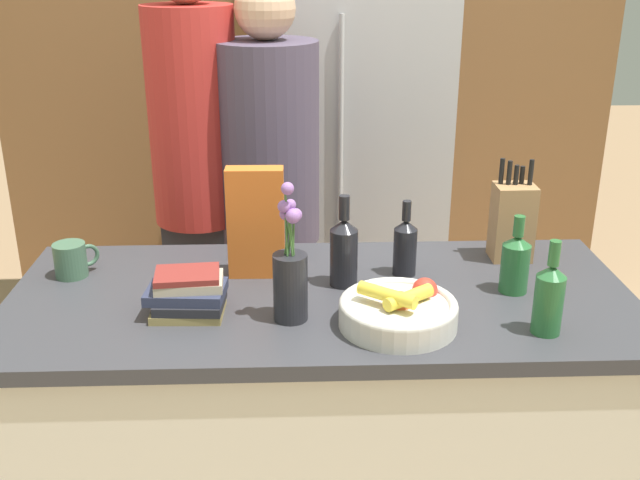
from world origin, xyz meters
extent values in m
cube|color=silver|center=(0.00, 0.00, 0.43)|extent=(1.62, 0.72, 0.87)
cube|color=#38383D|center=(0.00, 0.00, 0.89)|extent=(1.69, 0.75, 0.04)
cube|color=brown|center=(0.00, 1.73, 1.30)|extent=(2.89, 0.12, 2.60)
cube|color=#B7B7BC|center=(0.18, 1.37, 0.94)|extent=(0.80, 0.60, 1.88)
cylinder|color=#B7B7BC|center=(0.12, 1.05, 1.04)|extent=(0.02, 0.02, 1.04)
cylinder|color=silver|center=(0.18, -0.19, 0.94)|extent=(0.29, 0.29, 0.06)
torus|color=silver|center=(0.18, -0.19, 0.97)|extent=(0.29, 0.29, 0.02)
sphere|color=#C64C23|center=(0.18, -0.19, 0.96)|extent=(0.07, 0.07, 0.07)
sphere|color=red|center=(0.26, -0.12, 0.97)|extent=(0.07, 0.07, 0.07)
cylinder|color=yellow|center=(0.21, -0.19, 0.99)|extent=(0.13, 0.11, 0.03)
cylinder|color=yellow|center=(0.15, -0.20, 1.00)|extent=(0.14, 0.12, 0.03)
cube|color=#A87A4C|center=(0.57, 0.23, 1.02)|extent=(0.12, 0.10, 0.23)
cylinder|color=black|center=(0.53, 0.25, 1.17)|extent=(0.01, 0.01, 0.09)
cylinder|color=black|center=(0.55, 0.24, 1.17)|extent=(0.01, 0.01, 0.08)
cylinder|color=black|center=(0.57, 0.24, 1.16)|extent=(0.01, 0.01, 0.07)
cylinder|color=black|center=(0.60, 0.25, 1.16)|extent=(0.01, 0.01, 0.06)
cylinder|color=black|center=(0.62, 0.23, 1.17)|extent=(0.01, 0.01, 0.09)
cylinder|color=#232328|center=(-0.08, -0.14, 1.00)|extent=(0.09, 0.09, 0.17)
cylinder|color=#477538|center=(-0.07, -0.14, 1.13)|extent=(0.01, 0.02, 0.10)
sphere|color=#9966B2|center=(-0.07, -0.14, 1.19)|extent=(0.03, 0.03, 0.03)
cylinder|color=#477538|center=(-0.08, -0.13, 1.15)|extent=(0.02, 0.01, 0.13)
sphere|color=#9966B2|center=(-0.08, -0.13, 1.21)|extent=(0.03, 0.03, 0.03)
cylinder|color=#477538|center=(-0.09, -0.13, 1.13)|extent=(0.02, 0.01, 0.10)
sphere|color=#9966B2|center=(-0.09, -0.13, 1.18)|extent=(0.03, 0.03, 0.03)
cylinder|color=#477538|center=(-0.09, -0.14, 1.15)|extent=(0.01, 0.02, 0.13)
sphere|color=#9966B2|center=(-0.09, -0.14, 1.21)|extent=(0.03, 0.03, 0.03)
cylinder|color=#477538|center=(-0.08, -0.15, 1.17)|extent=(0.02, 0.01, 0.17)
sphere|color=#9966B2|center=(-0.09, -0.15, 1.26)|extent=(0.03, 0.03, 0.03)
cylinder|color=#477538|center=(-0.08, -0.15, 1.13)|extent=(0.01, 0.01, 0.10)
sphere|color=#9966B2|center=(-0.07, -0.15, 1.19)|extent=(0.04, 0.04, 0.04)
cube|color=orange|center=(-0.18, 0.13, 1.07)|extent=(0.16, 0.06, 0.32)
cylinder|color=#42664C|center=(-0.70, 0.14, 0.96)|extent=(0.09, 0.09, 0.10)
torus|color=#42664C|center=(-0.66, 0.17, 0.96)|extent=(0.06, 0.05, 0.07)
cube|color=#99844C|center=(-0.34, -0.11, 0.92)|extent=(0.18, 0.14, 0.02)
cube|color=#232328|center=(-0.34, -0.11, 0.94)|extent=(0.18, 0.14, 0.02)
cube|color=#2D334C|center=(-0.35, -0.10, 0.97)|extent=(0.20, 0.15, 0.03)
cube|color=#B7A88E|center=(-0.34, -0.10, 0.99)|extent=(0.17, 0.12, 0.02)
cube|color=maroon|center=(-0.34, -0.10, 1.01)|extent=(0.17, 0.13, 0.02)
cylinder|color=#286633|center=(0.54, -0.23, 0.98)|extent=(0.07, 0.07, 0.15)
cone|color=#286633|center=(0.54, -0.23, 1.07)|extent=(0.07, 0.07, 0.03)
cylinder|color=#286633|center=(0.54, -0.23, 1.12)|extent=(0.03, 0.03, 0.06)
cylinder|color=black|center=(0.24, 0.12, 0.98)|extent=(0.07, 0.07, 0.14)
cone|color=black|center=(0.24, 0.12, 1.06)|extent=(0.07, 0.07, 0.03)
cylinder|color=black|center=(0.24, 0.12, 1.10)|extent=(0.03, 0.03, 0.06)
cylinder|color=black|center=(0.06, 0.06, 0.99)|extent=(0.08, 0.08, 0.16)
cone|color=black|center=(0.06, 0.06, 1.08)|extent=(0.08, 0.08, 0.03)
cylinder|color=black|center=(0.06, 0.06, 1.13)|extent=(0.03, 0.03, 0.07)
cylinder|color=#286633|center=(0.52, 0.00, 0.98)|extent=(0.08, 0.08, 0.13)
cone|color=#286633|center=(0.52, 0.00, 1.06)|extent=(0.08, 0.08, 0.03)
cylinder|color=#286633|center=(0.52, 0.00, 1.10)|extent=(0.03, 0.03, 0.06)
cube|color=#383842|center=(-0.41, 0.70, 0.44)|extent=(0.26, 0.20, 0.88)
cylinder|color=red|center=(-0.41, 0.70, 1.24)|extent=(0.30, 0.30, 0.73)
cube|color=#383842|center=(-0.15, 0.67, 0.41)|extent=(0.32, 0.26, 0.82)
cylinder|color=#4C4256|center=(-0.15, 0.67, 1.16)|extent=(0.35, 0.35, 0.68)
sphere|color=#DBAD89|center=(-0.15, 0.67, 1.60)|extent=(0.20, 0.20, 0.20)
camera|label=1|loc=(-0.07, -1.82, 1.78)|focal=42.00mm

